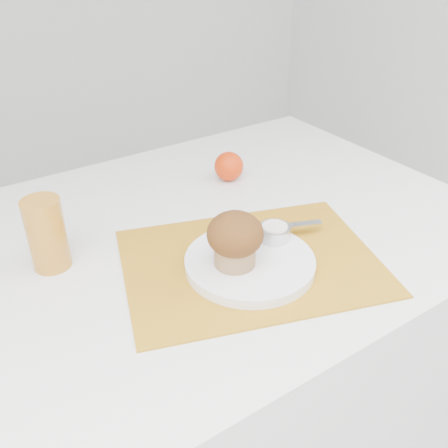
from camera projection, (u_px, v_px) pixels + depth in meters
table at (193, 369)px, 1.16m from camera, size 1.20×0.80×0.75m
placemat at (251, 262)px, 0.88m from camera, size 0.52×0.45×0.00m
plate at (250, 262)px, 0.86m from camera, size 0.26×0.26×0.02m
ramekin at (275, 233)px, 0.90m from camera, size 0.07×0.07×0.03m
cream at (275, 227)px, 0.90m from camera, size 0.05×0.05×0.01m
raspberry_near at (242, 239)px, 0.89m from camera, size 0.02×0.02×0.02m
raspberry_far at (244, 236)px, 0.90m from camera, size 0.02×0.02×0.02m
butter_knife at (272, 228)px, 0.93m from camera, size 0.19×0.09×0.00m
orange at (229, 166)px, 1.14m from camera, size 0.07×0.07×0.07m
juice_glass at (47, 234)px, 0.84m from camera, size 0.08×0.08×0.13m
muffin at (235, 239)px, 0.82m from camera, size 0.09×0.09×0.10m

